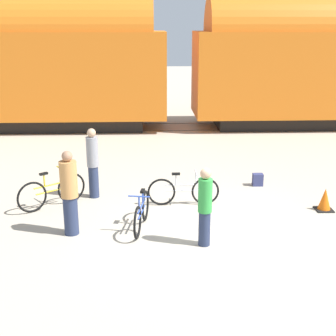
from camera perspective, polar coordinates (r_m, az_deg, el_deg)
The scene contains 12 objects.
ground_plane at distance 10.29m, azimuth 5.33°, elevation -7.60°, with size 80.00×80.00×0.00m, color #B2A893.
freight_train at distance 19.93m, azimuth 1.51°, elevation 13.03°, with size 25.79×2.99×5.41m.
rail_near at distance 19.63m, azimuth 1.58°, elevation 4.60°, with size 37.79×0.07×0.01m, color #4C4238.
rail_far at distance 21.03m, azimuth 1.31°, elevation 5.46°, with size 37.79×0.07×0.01m, color #4C4238.
bicycle_yellow at distance 11.72m, azimuth -13.93°, elevation -2.79°, with size 1.45×1.15×0.94m.
bicycle_blue at distance 10.22m, azimuth -3.24°, elevation -5.48°, with size 0.46×1.63×0.86m.
bicycle_silver at distance 11.52m, azimuth 1.90°, elevation -2.79°, with size 1.77×0.46×0.85m.
person_in_green at distance 9.32m, azimuth 4.52°, elevation -4.68°, with size 0.28×0.28×1.63m.
person_in_tan at distance 9.97m, azimuth -11.92°, elevation -3.04°, with size 0.36×0.36×1.83m.
person_in_grey at distance 12.00m, azimuth -9.15°, elevation 0.65°, with size 0.30×0.30×1.81m.
backpack at distance 13.16m, azimuth 10.88°, elevation -1.40°, with size 0.28×0.20×0.34m.
traffic_cone at distance 11.84m, azimuth 18.56°, elevation -3.73°, with size 0.40×0.40×0.55m.
Camera 1 is at (-1.33, -9.24, 4.32)m, focal length 50.00 mm.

